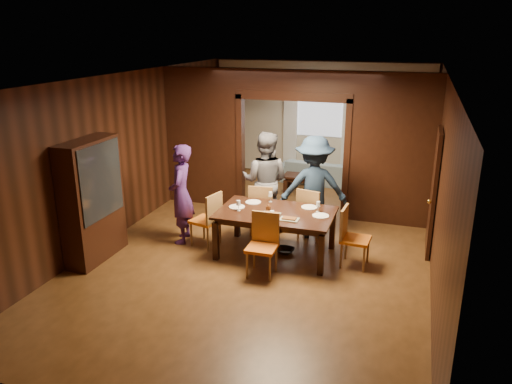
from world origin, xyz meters
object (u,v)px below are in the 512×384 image
(chair_right, at_px, (356,238))
(sofa, at_px, (318,171))
(person_navy, at_px, (314,187))
(chair_far_l, at_px, (262,209))
(chair_far_r, at_px, (312,213))
(chair_near, at_px, (262,246))
(person_grey, at_px, (265,181))
(person_purple, at_px, (181,194))
(coffee_table, at_px, (301,184))
(hutch, at_px, (92,201))
(chair_left, at_px, (205,219))
(dining_table, at_px, (276,233))

(chair_right, bearing_deg, sofa, 22.48)
(person_navy, xyz_separation_m, chair_far_l, (-0.91, -0.17, -0.45))
(chair_far_l, bearing_deg, chair_far_r, 175.84)
(chair_right, xyz_separation_m, chair_near, (-1.32, -0.77, 0.00))
(person_grey, xyz_separation_m, chair_far_l, (0.03, -0.27, -0.45))
(person_grey, relative_size, chair_far_r, 1.92)
(chair_far_l, bearing_deg, sofa, -102.66)
(person_purple, height_order, coffee_table, person_purple)
(chair_far_r, height_order, hutch, hutch)
(person_purple, relative_size, chair_right, 1.82)
(sofa, distance_m, chair_right, 4.57)
(person_purple, distance_m, chair_left, 0.61)
(chair_right, relative_size, chair_far_r, 1.00)
(dining_table, height_order, hutch, hutch)
(person_purple, relative_size, coffee_table, 2.20)
(sofa, relative_size, chair_far_l, 2.00)
(person_navy, relative_size, sofa, 0.96)
(chair_left, xyz_separation_m, chair_far_r, (1.71, 0.85, 0.00))
(chair_left, bearing_deg, chair_far_l, 149.60)
(chair_right, bearing_deg, hutch, 107.78)
(person_purple, xyz_separation_m, coffee_table, (1.37, 3.41, -0.68))
(person_purple, height_order, chair_near, person_purple)
(person_navy, relative_size, chair_far_r, 1.92)
(person_grey, bearing_deg, coffee_table, -95.58)
(dining_table, bearing_deg, chair_near, -89.47)
(person_navy, bearing_deg, chair_far_l, -5.16)
(person_grey, xyz_separation_m, person_navy, (0.95, -0.10, 0.00))
(person_navy, bearing_deg, hutch, 16.55)
(dining_table, height_order, chair_far_r, chair_far_r)
(person_grey, distance_m, coffee_table, 2.49)
(person_purple, bearing_deg, hutch, -59.29)
(person_navy, xyz_separation_m, chair_far_r, (0.01, -0.12, -0.45))
(chair_far_l, bearing_deg, dining_table, 114.22)
(person_purple, relative_size, chair_far_r, 1.82)
(person_navy, relative_size, chair_left, 1.92)
(dining_table, height_order, chair_left, chair_left)
(person_navy, distance_m, dining_table, 1.19)
(person_grey, relative_size, chair_far_l, 1.92)
(person_purple, distance_m, chair_far_l, 1.52)
(chair_left, distance_m, chair_right, 2.60)
(sofa, distance_m, chair_near, 5.10)
(sofa, relative_size, chair_far_r, 2.00)
(person_navy, xyz_separation_m, sofa, (-0.57, 3.34, -0.65))
(sofa, xyz_separation_m, hutch, (-2.65, -5.35, 0.72))
(dining_table, bearing_deg, chair_far_r, 62.32)
(dining_table, bearing_deg, person_navy, 65.82)
(hutch, bearing_deg, chair_right, 13.96)
(sofa, xyz_separation_m, coffee_table, (-0.23, -0.87, -0.08))
(chair_left, bearing_deg, person_purple, -80.19)
(hutch, bearing_deg, sofa, 63.68)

